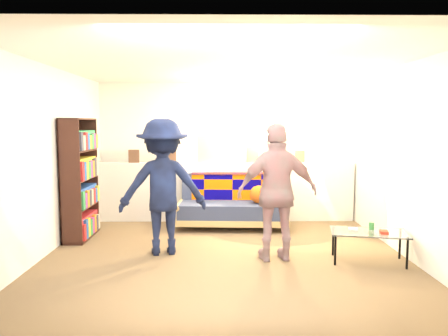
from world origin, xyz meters
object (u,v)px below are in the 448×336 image
futon_sofa (233,205)px  coffee_table (369,234)px  person_left (163,187)px  bookshelf (80,183)px  person_right (277,192)px  floor_lamp (273,154)px

futon_sofa → coffee_table: (1.57, -1.82, -0.01)m
coffee_table → person_left: bearing=170.8°
bookshelf → person_left: bookshelf is taller
bookshelf → coffee_table: size_ratio=1.80×
bookshelf → person_right: size_ratio=1.04×
bookshelf → coffee_table: (3.81, -1.18, -0.46)m
futon_sofa → floor_lamp: 1.05m
bookshelf → floor_lamp: bookshelf is taller
futon_sofa → floor_lamp: bearing=4.5°
coffee_table → person_right: person_right is taller
person_left → person_right: bearing=158.4°
floor_lamp → coffee_table: bearing=-63.6°
futon_sofa → bookshelf: size_ratio=1.04×
floor_lamp → person_right: 1.81m
bookshelf → coffee_table: bookshelf is taller
bookshelf → person_left: 1.51m
coffee_table → floor_lamp: (-0.93, 1.87, 0.83)m
person_left → person_right: person_left is taller
floor_lamp → futon_sofa: bearing=-175.5°
coffee_table → person_left: 2.60m
futon_sofa → coffee_table: size_ratio=1.87×
futon_sofa → person_right: size_ratio=1.08×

